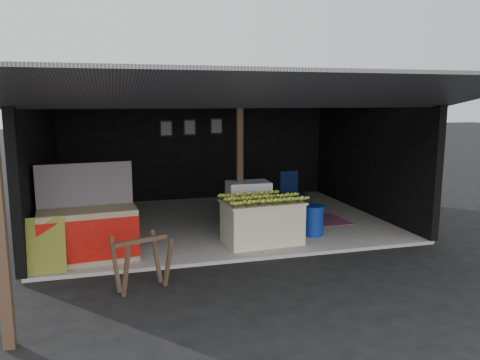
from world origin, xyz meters
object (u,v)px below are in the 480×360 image
object	(u,v)px
sawhorse	(142,258)
water_barrel	(313,221)
banana_table	(262,222)
white_crate	(248,204)
plastic_chair	(291,189)
neighbor_stall	(89,232)

from	to	relation	value
sawhorse	water_barrel	world-z (taller)	sawhorse
banana_table	water_barrel	world-z (taller)	banana_table
water_barrel	white_crate	bearing A→B (deg)	139.32
sawhorse	plastic_chair	xyz separation A→B (m)	(3.51, 3.29, 0.17)
plastic_chair	banana_table	bearing A→B (deg)	-136.88
white_crate	sawhorse	bearing A→B (deg)	-130.46
white_crate	plastic_chair	xyz separation A→B (m)	(1.22, 0.72, 0.11)
neighbor_stall	sawhorse	xyz separation A→B (m)	(0.75, -1.31, -0.06)
banana_table	water_barrel	xyz separation A→B (m)	(1.10, 0.20, -0.11)
sawhorse	plastic_chair	bearing A→B (deg)	22.69
banana_table	white_crate	size ratio (longest dim) A/B	1.56
water_barrel	plastic_chair	world-z (taller)	plastic_chair
banana_table	white_crate	xyz separation A→B (m)	(0.06, 1.09, 0.08)
white_crate	plastic_chair	bearing A→B (deg)	32.10
banana_table	plastic_chair	xyz separation A→B (m)	(1.28, 1.81, 0.20)
banana_table	water_barrel	size ratio (longest dim) A/B	2.67
banana_table	water_barrel	distance (m)	1.12
banana_table	sawhorse	distance (m)	2.67
neighbor_stall	sawhorse	world-z (taller)	neighbor_stall
sawhorse	water_barrel	xyz separation A→B (m)	(3.33, 1.68, -0.14)
plastic_chair	water_barrel	bearing A→B (deg)	-108.04
banana_table	sawhorse	world-z (taller)	banana_table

